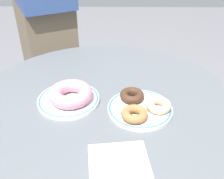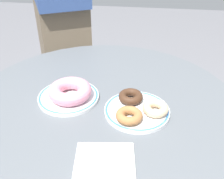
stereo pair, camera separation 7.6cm
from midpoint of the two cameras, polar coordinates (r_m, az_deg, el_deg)
name	(u,v)px [view 1 (the left image)]	position (r m, az deg, el deg)	size (l,w,h in m)	color
cafe_table	(105,156)	(0.90, -4.04, -14.39)	(0.79, 0.79, 0.72)	#565B60
plate_left	(69,100)	(0.76, -12.30, -2.44)	(0.18, 0.18, 0.01)	white
plate_right	(140,109)	(0.71, 3.07, -4.30)	(0.18, 0.18, 0.01)	white
donut_pink_frosted	(70,94)	(0.74, -11.95, -1.01)	(0.12, 0.12, 0.04)	pink
donut_glazed	(158,105)	(0.70, 7.05, -3.51)	(0.07, 0.07, 0.02)	#E0B789
donut_chocolate	(132,94)	(0.74, 1.42, -1.17)	(0.07, 0.07, 0.02)	#422819
donut_cinnamon	(134,114)	(0.67, 1.67, -5.49)	(0.07, 0.07, 0.02)	#A36B3D
paper_napkin	(119,163)	(0.58, -2.36, -15.89)	(0.13, 0.12, 0.01)	white
person_figure	(42,9)	(1.35, -16.66, 16.47)	(0.39, 0.49, 1.62)	brown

